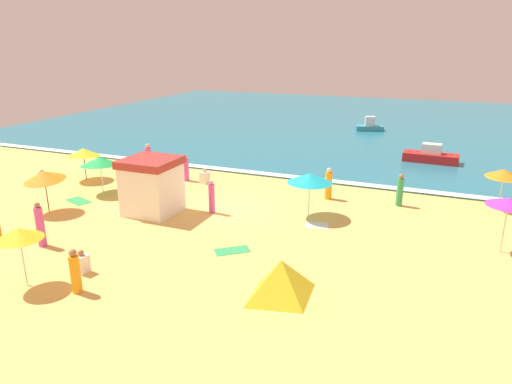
% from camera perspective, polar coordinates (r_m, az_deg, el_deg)
% --- Properties ---
extents(ground_plane, '(60.00, 60.00, 0.00)m').
position_cam_1_polar(ground_plane, '(23.39, -2.50, -2.07)').
color(ground_plane, '#EDBC60').
extents(ocean_water, '(60.00, 44.00, 0.10)m').
position_cam_1_polar(ocean_water, '(49.45, 11.37, 8.39)').
color(ocean_water, teal).
rests_on(ocean_water, ground_plane).
extents(wave_breaker_foam, '(57.00, 0.70, 0.01)m').
position_cam_1_polar(wave_breaker_foam, '(28.91, 2.74, 2.09)').
color(wave_breaker_foam, white).
rests_on(wave_breaker_foam, ocean_water).
extents(lifeguard_cabana, '(2.46, 2.46, 2.72)m').
position_cam_1_polar(lifeguard_cabana, '(23.01, -12.61, 0.79)').
color(lifeguard_cabana, white).
rests_on(lifeguard_cabana, ground_plane).
extents(beach_umbrella_0, '(3.00, 3.00, 2.15)m').
position_cam_1_polar(beach_umbrella_0, '(21.94, 6.58, 1.70)').
color(beach_umbrella_0, silver).
rests_on(beach_umbrella_0, ground_plane).
extents(beach_umbrella_1, '(1.93, 1.93, 2.30)m').
position_cam_1_polar(beach_umbrella_1, '(20.43, 28.49, -1.07)').
color(beach_umbrella_1, silver).
rests_on(beach_umbrella_1, ground_plane).
extents(beach_umbrella_2, '(2.95, 2.96, 2.09)m').
position_cam_1_polar(beach_umbrella_2, '(26.75, -18.52, 3.61)').
color(beach_umbrella_2, silver).
rests_on(beach_umbrella_2, ground_plane).
extents(beach_umbrella_3, '(2.14, 2.18, 2.18)m').
position_cam_1_polar(beach_umbrella_3, '(24.63, -24.47, 1.81)').
color(beach_umbrella_3, '#4C3823').
rests_on(beach_umbrella_3, ground_plane).
extents(beach_umbrella_4, '(2.02, 2.03, 2.09)m').
position_cam_1_polar(beach_umbrella_4, '(25.81, 28.02, 2.02)').
color(beach_umbrella_4, silver).
rests_on(beach_umbrella_4, ground_plane).
extents(beach_umbrella_5, '(1.90, 1.90, 2.13)m').
position_cam_1_polar(beach_umbrella_5, '(17.42, -26.99, -4.55)').
color(beach_umbrella_5, silver).
rests_on(beach_umbrella_5, ground_plane).
extents(beach_umbrella_6, '(2.80, 2.81, 2.01)m').
position_cam_1_polar(beach_umbrella_6, '(29.71, -20.34, 4.56)').
color(beach_umbrella_6, '#4C3823').
rests_on(beach_umbrella_6, ground_plane).
extents(beach_tent, '(2.62, 2.69, 1.30)m').
position_cam_1_polar(beach_tent, '(15.47, 3.06, -10.50)').
color(beach_tent, yellow).
rests_on(beach_tent, ground_plane).
extents(beachgoer_0, '(0.38, 0.38, 1.68)m').
position_cam_1_polar(beachgoer_0, '(24.68, 17.17, 0.16)').
color(beachgoer_0, green).
rests_on(beachgoer_0, ground_plane).
extents(beachgoer_1, '(0.47, 0.47, 1.56)m').
position_cam_1_polar(beachgoer_1, '(16.76, -21.22, -9.10)').
color(beachgoer_1, orange).
rests_on(beachgoer_1, ground_plane).
extents(beachgoer_2, '(0.38, 0.38, 1.69)m').
position_cam_1_polar(beachgoer_2, '(22.69, -5.44, -0.61)').
color(beachgoer_2, '#D84CA5').
rests_on(beachgoer_2, ground_plane).
extents(beachgoer_3, '(0.47, 0.47, 1.57)m').
position_cam_1_polar(beachgoer_3, '(28.21, -8.57, 2.82)').
color(beachgoer_3, '#D84CA5').
rests_on(beachgoer_3, ground_plane).
extents(beachgoer_4, '(0.48, 0.48, 1.70)m').
position_cam_1_polar(beachgoer_4, '(24.91, 8.85, 0.92)').
color(beachgoer_4, orange).
rests_on(beachgoer_4, ground_plane).
extents(beachgoer_6, '(0.50, 0.50, 0.89)m').
position_cam_1_polar(beachgoer_6, '(27.59, -6.28, 1.80)').
color(beachgoer_6, white).
rests_on(beachgoer_6, ground_plane).
extents(beachgoer_8, '(0.49, 0.49, 0.89)m').
position_cam_1_polar(beachgoer_8, '(18.16, -20.48, -8.12)').
color(beachgoer_8, white).
rests_on(beachgoer_8, ground_plane).
extents(beachgoer_9, '(0.46, 0.46, 1.89)m').
position_cam_1_polar(beachgoer_9, '(20.87, -24.86, -3.73)').
color(beachgoer_9, '#D84CA5').
rests_on(beachgoer_9, ground_plane).
extents(beachgoer_10, '(0.52, 0.52, 1.73)m').
position_cam_1_polar(beachgoer_10, '(31.04, -13.01, 4.11)').
color(beachgoer_10, '#D84CA5').
rests_on(beachgoer_10, ground_plane).
extents(beachgoer_11, '(0.50, 0.50, 0.84)m').
position_cam_1_polar(beachgoer_11, '(30.26, -24.63, 1.67)').
color(beachgoer_11, red).
rests_on(beachgoer_11, ground_plane).
extents(beach_towel_0, '(1.52, 1.42, 0.01)m').
position_cam_1_polar(beach_towel_0, '(18.88, -2.92, -7.16)').
color(beach_towel_0, green).
rests_on(beach_towel_0, ground_plane).
extents(beach_towel_2, '(1.17, 0.99, 0.01)m').
position_cam_1_polar(beach_towel_2, '(21.50, 7.49, -4.05)').
color(beach_towel_2, white).
rests_on(beach_towel_2, ground_plane).
extents(beach_towel_3, '(1.68, 1.26, 0.01)m').
position_cam_1_polar(beach_towel_3, '(26.21, -20.87, -1.03)').
color(beach_towel_3, green).
rests_on(beach_towel_3, ground_plane).
extents(small_boat_0, '(2.68, 1.82, 1.29)m').
position_cam_1_polar(small_boat_0, '(44.71, 13.71, 7.83)').
color(small_boat_0, teal).
rests_on(small_boat_0, ocean_water).
extents(small_boat_1, '(3.65, 1.52, 1.27)m').
position_cam_1_polar(small_boat_1, '(34.11, 20.57, 4.15)').
color(small_boat_1, red).
rests_on(small_boat_1, ocean_water).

